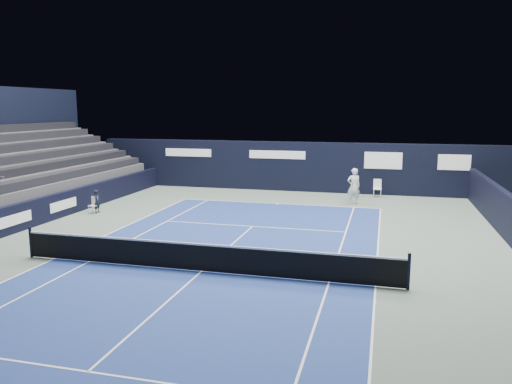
# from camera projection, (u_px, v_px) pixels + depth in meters

# --- Properties ---
(ground) EXTENTS (48.00, 48.00, 0.00)m
(ground) POSITION_uv_depth(u_px,v_px,m) (221.00, 254.00, 18.02)
(ground) COLOR #56665C
(ground) RESTS_ON ground
(court_surface) EXTENTS (10.97, 23.77, 0.01)m
(court_surface) POSITION_uv_depth(u_px,v_px,m) (201.00, 272.00, 16.11)
(court_surface) COLOR navy
(court_surface) RESTS_ON ground
(folding_chair_back_a) EXTENTS (0.48, 0.50, 0.97)m
(folding_chair_back_a) POSITION_uv_depth(u_px,v_px,m) (355.00, 186.00, 29.57)
(folding_chair_back_a) COLOR white
(folding_chair_back_a) RESTS_ON ground
(folding_chair_back_b) EXTENTS (0.49, 0.48, 1.06)m
(folding_chair_back_b) POSITION_uv_depth(u_px,v_px,m) (377.00, 187.00, 29.48)
(folding_chair_back_b) COLOR white
(folding_chair_back_b) RESTS_ON ground
(line_judge_chair) EXTENTS (0.39, 0.38, 0.84)m
(line_judge_chair) POSITION_uv_depth(u_px,v_px,m) (94.00, 204.00, 24.96)
(line_judge_chair) COLOR silver
(line_judge_chair) RESTS_ON ground
(line_judge) EXTENTS (0.28, 0.43, 1.17)m
(line_judge) POSITION_uv_depth(u_px,v_px,m) (97.00, 201.00, 25.03)
(line_judge) COLOR black
(line_judge) RESTS_ON ground
(court_markings) EXTENTS (11.03, 23.83, 0.00)m
(court_markings) POSITION_uv_depth(u_px,v_px,m) (201.00, 271.00, 16.11)
(court_markings) COLOR white
(court_markings) RESTS_ON court_surface
(tennis_net) EXTENTS (12.90, 0.10, 1.10)m
(tennis_net) POSITION_uv_depth(u_px,v_px,m) (201.00, 257.00, 16.02)
(tennis_net) COLOR black
(tennis_net) RESTS_ON ground
(back_sponsor_wall) EXTENTS (26.00, 0.63, 3.10)m
(back_sponsor_wall) POSITION_uv_depth(u_px,v_px,m) (294.00, 166.00, 31.59)
(back_sponsor_wall) COLOR black
(back_sponsor_wall) RESTS_ON ground
(side_barrier_left) EXTENTS (0.33, 22.00, 1.20)m
(side_barrier_left) POSITION_uv_depth(u_px,v_px,m) (60.00, 205.00, 24.06)
(side_barrier_left) COLOR black
(side_barrier_left) RESTS_ON ground
(spectator_stand) EXTENTS (6.00, 18.00, 6.40)m
(spectator_stand) POSITION_uv_depth(u_px,v_px,m) (7.00, 172.00, 25.73)
(spectator_stand) COLOR #444446
(spectator_stand) RESTS_ON ground
(tennis_player) EXTENTS (0.85, 0.97, 1.98)m
(tennis_player) POSITION_uv_depth(u_px,v_px,m) (354.00, 186.00, 27.25)
(tennis_player) COLOR white
(tennis_player) RESTS_ON ground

